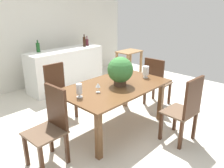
% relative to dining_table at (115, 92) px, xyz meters
% --- Properties ---
extents(ground_plane, '(7.04, 7.04, 0.00)m').
position_rel_dining_table_xyz_m(ground_plane, '(0.00, 0.30, -0.64)').
color(ground_plane, silver).
extents(back_wall, '(6.40, 0.10, 2.60)m').
position_rel_dining_table_xyz_m(back_wall, '(0.00, 2.90, 0.66)').
color(back_wall, silver).
rests_on(back_wall, ground).
extents(dining_table, '(1.74, 1.05, 0.75)m').
position_rel_dining_table_xyz_m(dining_table, '(0.00, 0.00, 0.00)').
color(dining_table, brown).
rests_on(dining_table, ground).
extents(chair_head_end, '(0.46, 0.45, 1.02)m').
position_rel_dining_table_xyz_m(chair_head_end, '(-1.18, 0.00, -0.08)').
color(chair_head_end, '#422616').
rests_on(chair_head_end, ground).
extents(chair_far_left, '(0.44, 0.46, 0.97)m').
position_rel_dining_table_xyz_m(chair_far_left, '(-0.39, 1.04, -0.10)').
color(chair_far_left, '#422616').
rests_on(chair_far_left, ground).
extents(chair_near_right, '(0.49, 0.44, 1.03)m').
position_rel_dining_table_xyz_m(chair_near_right, '(0.39, -1.04, -0.07)').
color(chair_near_right, '#422616').
rests_on(chair_near_right, ground).
extents(chair_foot_end, '(0.44, 0.47, 0.98)m').
position_rel_dining_table_xyz_m(chair_foot_end, '(1.19, -0.00, -0.09)').
color(chair_foot_end, '#422616').
rests_on(chair_foot_end, ground).
extents(flower_centerpiece, '(0.40, 0.40, 0.46)m').
position_rel_dining_table_xyz_m(flower_centerpiece, '(0.06, -0.05, 0.35)').
color(flower_centerpiece, '#4C3828').
rests_on(flower_centerpiece, dining_table).
extents(crystal_vase_left, '(0.11, 0.11, 0.21)m').
position_rel_dining_table_xyz_m(crystal_vase_left, '(0.66, -0.12, 0.23)').
color(crystal_vase_left, silver).
rests_on(crystal_vase_left, dining_table).
extents(crystal_vase_center_near, '(0.08, 0.08, 0.20)m').
position_rel_dining_table_xyz_m(crystal_vase_center_near, '(-0.69, 0.03, 0.22)').
color(crystal_vase_center_near, silver).
rests_on(crystal_vase_center_near, dining_table).
extents(wine_glass, '(0.07, 0.07, 0.14)m').
position_rel_dining_table_xyz_m(wine_glass, '(-0.38, -0.02, 0.21)').
color(wine_glass, silver).
rests_on(wine_glass, dining_table).
extents(kitchen_counter, '(1.87, 0.59, 0.95)m').
position_rel_dining_table_xyz_m(kitchen_counter, '(0.59, 2.16, -0.17)').
color(kitchen_counter, white).
rests_on(kitchen_counter, ground).
extents(wine_bottle_clear, '(0.08, 0.08, 0.24)m').
position_rel_dining_table_xyz_m(wine_bottle_clear, '(1.30, 2.18, 0.40)').
color(wine_bottle_clear, '#511E28').
rests_on(wine_bottle_clear, kitchen_counter).
extents(wine_bottle_dark, '(0.08, 0.08, 0.27)m').
position_rel_dining_table_xyz_m(wine_bottle_dark, '(0.01, 2.34, 0.41)').
color(wine_bottle_dark, '#194C1E').
rests_on(wine_bottle_dark, kitchen_counter).
extents(wine_bottle_amber, '(0.07, 0.07, 0.30)m').
position_rel_dining_table_xyz_m(wine_bottle_amber, '(1.16, 2.12, 0.43)').
color(wine_bottle_amber, black).
rests_on(wine_bottle_amber, kitchen_counter).
extents(side_table, '(0.64, 0.45, 0.79)m').
position_rel_dining_table_xyz_m(side_table, '(2.09, 1.42, -0.06)').
color(side_table, olive).
rests_on(side_table, ground).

